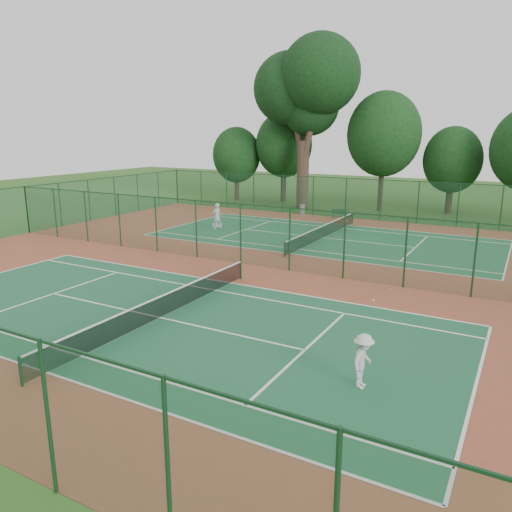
{
  "coord_description": "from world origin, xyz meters",
  "views": [
    {
      "loc": [
        12.69,
        -23.83,
        7.42
      ],
      "look_at": [
        1.44,
        -3.55,
        1.6
      ],
      "focal_mm": 35.0,
      "sensor_mm": 36.0,
      "label": 1
    }
  ],
  "objects_px": {
    "player_near": "(363,361)",
    "player_far": "(217,216)",
    "big_tree": "(307,87)",
    "kit_bag": "(217,225)",
    "trash_bin": "(302,209)",
    "bench": "(340,214)"
  },
  "relations": [
    {
      "from": "player_near",
      "to": "player_far",
      "type": "xyz_separation_m",
      "value": [
        -17.41,
        18.63,
        0.16
      ]
    },
    {
      "from": "player_near",
      "to": "big_tree",
      "type": "relative_size",
      "value": 0.1
    },
    {
      "from": "player_far",
      "to": "kit_bag",
      "type": "relative_size",
      "value": 2.81
    },
    {
      "from": "big_tree",
      "to": "player_far",
      "type": "bearing_deg",
      "value": -95.62
    },
    {
      "from": "player_near",
      "to": "player_far",
      "type": "distance_m",
      "value": 25.5
    },
    {
      "from": "trash_bin",
      "to": "bench",
      "type": "xyz_separation_m",
      "value": [
        3.7,
        -0.28,
        -0.05
      ]
    },
    {
      "from": "player_near",
      "to": "kit_bag",
      "type": "bearing_deg",
      "value": 44.75
    },
    {
      "from": "bench",
      "to": "kit_bag",
      "type": "distance_m",
      "value": 11.1
    },
    {
      "from": "player_far",
      "to": "big_tree",
      "type": "bearing_deg",
      "value": -161.45
    },
    {
      "from": "trash_bin",
      "to": "player_far",
      "type": "bearing_deg",
      "value": -107.5
    },
    {
      "from": "player_near",
      "to": "bench",
      "type": "distance_m",
      "value": 29.86
    },
    {
      "from": "trash_bin",
      "to": "player_near",
      "type": "bearing_deg",
      "value": -62.89
    },
    {
      "from": "player_far",
      "to": "bench",
      "type": "height_order",
      "value": "player_far"
    },
    {
      "from": "player_far",
      "to": "big_tree",
      "type": "height_order",
      "value": "big_tree"
    },
    {
      "from": "trash_bin",
      "to": "big_tree",
      "type": "bearing_deg",
      "value": 111.62
    },
    {
      "from": "bench",
      "to": "player_near",
      "type": "bearing_deg",
      "value": -88.22
    },
    {
      "from": "big_tree",
      "to": "bench",
      "type": "bearing_deg",
      "value": -39.77
    },
    {
      "from": "bench",
      "to": "kit_bag",
      "type": "relative_size",
      "value": 1.94
    },
    {
      "from": "bench",
      "to": "kit_bag",
      "type": "xyz_separation_m",
      "value": [
        -7.23,
        -8.42,
        -0.29
      ]
    },
    {
      "from": "player_far",
      "to": "kit_bag",
      "type": "distance_m",
      "value": 1.32
    },
    {
      "from": "trash_bin",
      "to": "kit_bag",
      "type": "bearing_deg",
      "value": -112.14
    },
    {
      "from": "player_near",
      "to": "player_far",
      "type": "height_order",
      "value": "player_far"
    }
  ]
}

